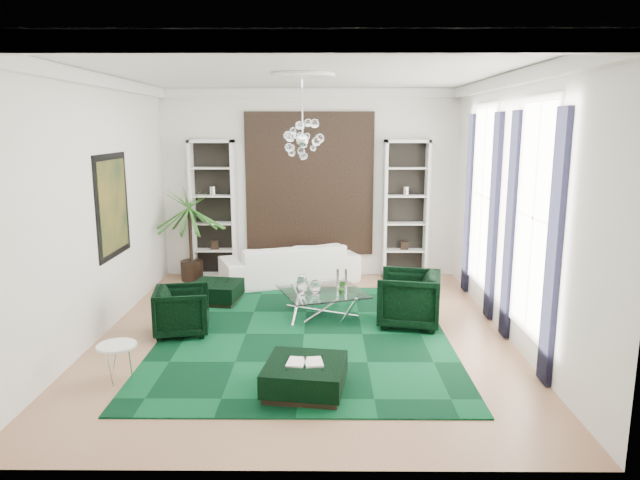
{
  "coord_description": "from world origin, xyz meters",
  "views": [
    {
      "loc": [
        0.29,
        -8.13,
        3.05
      ],
      "look_at": [
        0.23,
        0.5,
        1.33
      ],
      "focal_mm": 32.0,
      "sensor_mm": 36.0,
      "label": 1
    }
  ],
  "objects_px": {
    "ottoman_side": "(216,293)",
    "side_table": "(118,363)",
    "armchair_left": "(182,311)",
    "palm": "(190,221)",
    "ottoman_front": "(305,377)",
    "sofa": "(290,263)",
    "coffee_table": "(322,303)",
    "armchair_right": "(409,299)"
  },
  "relations": [
    {
      "from": "ottoman_side",
      "to": "side_table",
      "type": "xyz_separation_m",
      "value": [
        -0.6,
        -3.18,
        0.05
      ]
    },
    {
      "from": "armchair_left",
      "to": "side_table",
      "type": "distance_m",
      "value": 1.67
    },
    {
      "from": "palm",
      "to": "ottoman_front",
      "type": "bearing_deg",
      "value": -63.7
    },
    {
      "from": "sofa",
      "to": "coffee_table",
      "type": "bearing_deg",
      "value": 86.5
    },
    {
      "from": "armchair_left",
      "to": "ottoman_side",
      "type": "distance_m",
      "value": 1.59
    },
    {
      "from": "palm",
      "to": "ottoman_side",
      "type": "bearing_deg",
      "value": -62.73
    },
    {
      "from": "ottoman_front",
      "to": "side_table",
      "type": "relative_size",
      "value": 1.91
    },
    {
      "from": "armchair_right",
      "to": "coffee_table",
      "type": "relative_size",
      "value": 0.75
    },
    {
      "from": "ottoman_front",
      "to": "armchair_left",
      "type": "bearing_deg",
      "value": 134.91
    },
    {
      "from": "sofa",
      "to": "armchair_right",
      "type": "distance_m",
      "value": 3.21
    },
    {
      "from": "coffee_table",
      "to": "ottoman_front",
      "type": "bearing_deg",
      "value": -93.83
    },
    {
      "from": "sofa",
      "to": "armchair_right",
      "type": "bearing_deg",
      "value": 107.46
    },
    {
      "from": "sofa",
      "to": "side_table",
      "type": "bearing_deg",
      "value": 47.15
    },
    {
      "from": "ottoman_side",
      "to": "coffee_table",
      "type": "bearing_deg",
      "value": -20.66
    },
    {
      "from": "armchair_left",
      "to": "ottoman_side",
      "type": "xyz_separation_m",
      "value": [
        0.21,
        1.56,
        -0.18
      ]
    },
    {
      "from": "sofa",
      "to": "coffee_table",
      "type": "xyz_separation_m",
      "value": [
        0.65,
        -2.06,
        -0.17
      ]
    },
    {
      "from": "sofa",
      "to": "ottoman_side",
      "type": "height_order",
      "value": "sofa"
    },
    {
      "from": "coffee_table",
      "to": "armchair_left",
      "type": "bearing_deg",
      "value": -157.45
    },
    {
      "from": "sofa",
      "to": "side_table",
      "type": "distance_m",
      "value": 4.89
    },
    {
      "from": "ottoman_front",
      "to": "sofa",
      "type": "bearing_deg",
      "value": 95.51
    },
    {
      "from": "coffee_table",
      "to": "side_table",
      "type": "relative_size",
      "value": 2.64
    },
    {
      "from": "side_table",
      "to": "palm",
      "type": "bearing_deg",
      "value": 92.03
    },
    {
      "from": "armchair_left",
      "to": "coffee_table",
      "type": "distance_m",
      "value": 2.25
    },
    {
      "from": "coffee_table",
      "to": "palm",
      "type": "bearing_deg",
      "value": 140.16
    },
    {
      "from": "armchair_left",
      "to": "armchair_right",
      "type": "bearing_deg",
      "value": -93.2
    },
    {
      "from": "sofa",
      "to": "palm",
      "type": "relative_size",
      "value": 1.1
    },
    {
      "from": "ottoman_side",
      "to": "palm",
      "type": "relative_size",
      "value": 0.34
    },
    {
      "from": "armchair_left",
      "to": "ottoman_front",
      "type": "relative_size",
      "value": 0.87
    },
    {
      "from": "armchair_left",
      "to": "armchair_right",
      "type": "xyz_separation_m",
      "value": [
        3.43,
        0.4,
        0.07
      ]
    },
    {
      "from": "armchair_right",
      "to": "palm",
      "type": "xyz_separation_m",
      "value": [
        -3.98,
        2.66,
        0.78
      ]
    },
    {
      "from": "armchair_left",
      "to": "palm",
      "type": "xyz_separation_m",
      "value": [
        -0.56,
        3.06,
        0.84
      ]
    },
    {
      "from": "armchair_right",
      "to": "palm",
      "type": "relative_size",
      "value": 0.39
    },
    {
      "from": "palm",
      "to": "coffee_table",
      "type": "bearing_deg",
      "value": -39.84
    },
    {
      "from": "coffee_table",
      "to": "ottoman_side",
      "type": "height_order",
      "value": "coffee_table"
    },
    {
      "from": "armchair_right",
      "to": "ottoman_side",
      "type": "xyz_separation_m",
      "value": [
        -3.21,
        1.16,
        -0.25
      ]
    },
    {
      "from": "coffee_table",
      "to": "side_table",
      "type": "distance_m",
      "value": 3.5
    },
    {
      "from": "ottoman_front",
      "to": "side_table",
      "type": "height_order",
      "value": "side_table"
    },
    {
      "from": "armchair_right",
      "to": "coffee_table",
      "type": "bearing_deg",
      "value": -97.22
    },
    {
      "from": "side_table",
      "to": "ottoman_side",
      "type": "bearing_deg",
      "value": 79.25
    },
    {
      "from": "sofa",
      "to": "ottoman_front",
      "type": "bearing_deg",
      "value": 74.49
    },
    {
      "from": "armchair_left",
      "to": "palm",
      "type": "bearing_deg",
      "value": 0.44
    },
    {
      "from": "armchair_right",
      "to": "side_table",
      "type": "xyz_separation_m",
      "value": [
        -3.82,
        -2.02,
        -0.2
      ]
    }
  ]
}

